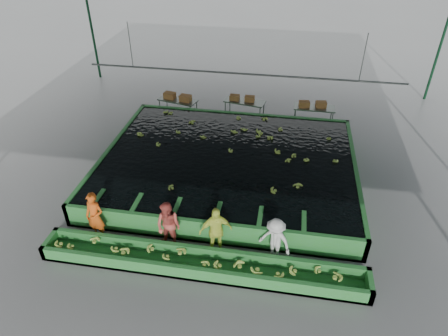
% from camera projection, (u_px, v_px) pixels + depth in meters
% --- Properties ---
extents(ground, '(80.00, 80.00, 0.00)m').
position_uv_depth(ground, '(222.00, 197.00, 15.14)').
color(ground, slate).
rests_on(ground, ground).
extents(shed_roof, '(20.00, 22.00, 0.04)m').
position_uv_depth(shed_roof, '(221.00, 70.00, 12.32)').
color(shed_roof, slate).
rests_on(shed_roof, shed_posts).
extents(shed_posts, '(20.00, 22.00, 5.00)m').
position_uv_depth(shed_posts, '(222.00, 140.00, 13.73)').
color(shed_posts, black).
rests_on(shed_posts, ground).
extents(flotation_tank, '(10.00, 8.00, 0.90)m').
position_uv_depth(flotation_tank, '(228.00, 166.00, 16.11)').
color(flotation_tank, '#2C7A34').
rests_on(flotation_tank, ground).
extents(tank_water, '(9.70, 7.70, 0.00)m').
position_uv_depth(tank_water, '(228.00, 157.00, 15.88)').
color(tank_water, black).
rests_on(tank_water, flotation_tank).
extents(sorting_trough, '(10.00, 1.00, 0.50)m').
position_uv_depth(sorting_trough, '(201.00, 264.00, 12.07)').
color(sorting_trough, '#2C7A34').
rests_on(sorting_trough, ground).
extents(cableway_rail, '(0.08, 0.08, 14.00)m').
position_uv_depth(cableway_rail, '(241.00, 74.00, 17.52)').
color(cableway_rail, '#59605B').
rests_on(cableway_rail, shed_roof).
extents(rail_hanger_left, '(0.04, 0.04, 2.00)m').
position_uv_depth(rail_hanger_left, '(130.00, 45.00, 17.66)').
color(rail_hanger_left, '#59605B').
rests_on(rail_hanger_left, shed_roof).
extents(rail_hanger_right, '(0.04, 0.04, 2.00)m').
position_uv_depth(rail_hanger_right, '(364.00, 58.00, 16.25)').
color(rail_hanger_right, '#59605B').
rests_on(rail_hanger_right, shed_roof).
extents(worker_a, '(0.71, 0.53, 1.79)m').
position_uv_depth(worker_a, '(95.00, 217.00, 12.87)').
color(worker_a, '#DF5515').
rests_on(worker_a, ground).
extents(worker_b, '(0.99, 0.85, 1.74)m').
position_uv_depth(worker_b, '(169.00, 226.00, 12.54)').
color(worker_b, '#C14C42').
rests_on(worker_b, ground).
extents(worker_c, '(1.13, 0.82, 1.78)m').
position_uv_depth(worker_c, '(216.00, 231.00, 12.32)').
color(worker_c, '#E0EF50').
rests_on(worker_c, ground).
extents(worker_d, '(1.18, 0.96, 1.60)m').
position_uv_depth(worker_d, '(275.00, 240.00, 12.11)').
color(worker_d, silver).
rests_on(worker_d, ground).
extents(packing_table_left, '(2.11, 1.25, 0.90)m').
position_uv_depth(packing_table_left, '(178.00, 108.00, 20.53)').
color(packing_table_left, '#59605B').
rests_on(packing_table_left, ground).
extents(packing_table_mid, '(2.15, 1.17, 0.92)m').
position_uv_depth(packing_table_mid, '(244.00, 109.00, 20.35)').
color(packing_table_mid, '#59605B').
rests_on(packing_table_mid, ground).
extents(packing_table_right, '(1.99, 0.80, 0.91)m').
position_uv_depth(packing_table_right, '(313.00, 115.00, 19.79)').
color(packing_table_right, '#59605B').
rests_on(packing_table_right, ground).
extents(box_stack_left, '(1.50, 0.69, 0.31)m').
position_uv_depth(box_stack_left, '(178.00, 100.00, 20.26)').
color(box_stack_left, brown).
rests_on(box_stack_left, packing_table_left).
extents(box_stack_mid, '(1.26, 0.38, 0.27)m').
position_uv_depth(box_stack_mid, '(242.00, 101.00, 20.11)').
color(box_stack_mid, brown).
rests_on(box_stack_mid, packing_table_mid).
extents(box_stack_right, '(1.36, 0.53, 0.28)m').
position_uv_depth(box_stack_right, '(312.00, 107.00, 19.55)').
color(box_stack_right, brown).
rests_on(box_stack_right, packing_table_right).
extents(floating_bananas, '(8.76, 5.97, 0.12)m').
position_uv_depth(floating_bananas, '(231.00, 147.00, 16.53)').
color(floating_bananas, '#97B943').
rests_on(floating_bananas, tank_water).
extents(trough_bananas, '(9.63, 0.64, 0.13)m').
position_uv_depth(trough_bananas, '(201.00, 260.00, 11.98)').
color(trough_bananas, '#97B943').
rests_on(trough_bananas, sorting_trough).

